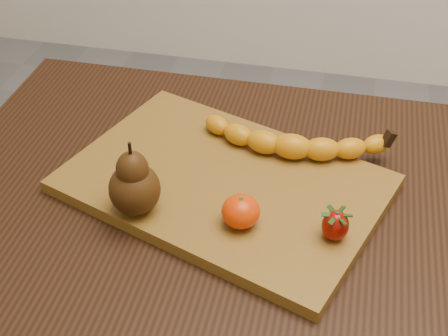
% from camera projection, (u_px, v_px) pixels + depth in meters
% --- Properties ---
extents(table, '(1.00, 0.70, 0.76)m').
position_uv_depth(table, '(259.00, 258.00, 0.95)').
color(table, black).
rests_on(table, ground).
extents(cutting_board, '(0.52, 0.43, 0.02)m').
position_uv_depth(cutting_board, '(224.00, 184.00, 0.93)').
color(cutting_board, brown).
rests_on(cutting_board, table).
extents(banana, '(0.25, 0.07, 0.04)m').
position_uv_depth(banana, '(292.00, 147.00, 0.95)').
color(banana, orange).
rests_on(banana, cutting_board).
extents(pear, '(0.09, 0.09, 0.11)m').
position_uv_depth(pear, '(133.00, 178.00, 0.83)').
color(pear, '#3F230A').
rests_on(pear, cutting_board).
extents(mandarin, '(0.07, 0.07, 0.04)m').
position_uv_depth(mandarin, '(241.00, 211.00, 0.83)').
color(mandarin, '#EC3802').
rests_on(mandarin, cutting_board).
extents(strawberry, '(0.04, 0.04, 0.05)m').
position_uv_depth(strawberry, '(335.00, 225.00, 0.81)').
color(strawberry, '#890A03').
rests_on(strawberry, cutting_board).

